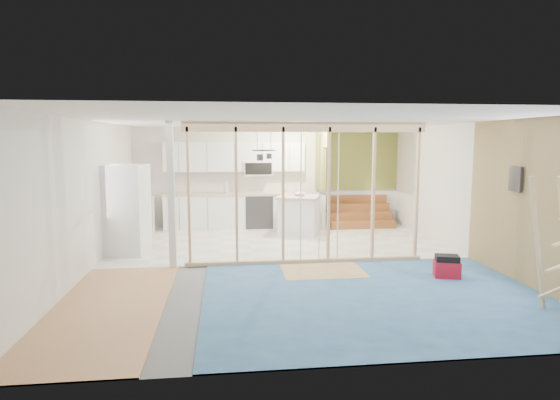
{
  "coord_description": "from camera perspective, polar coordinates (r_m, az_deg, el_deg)",
  "views": [
    {
      "loc": [
        -1.17,
        -8.31,
        2.25
      ],
      "look_at": [
        -0.11,
        0.6,
        1.12
      ],
      "focal_mm": 30.0,
      "sensor_mm": 36.0,
      "label": 1
    }
  ],
  "objects": [
    {
      "name": "electrical_panel",
      "position": [
        8.32,
        26.77,
        2.29
      ],
      "size": [
        0.04,
        0.3,
        0.4
      ],
      "primitive_type": "cube",
      "color": "#333438",
      "rests_on": "room"
    },
    {
      "name": "bowl",
      "position": [
        11.23,
        2.41,
        0.7
      ],
      "size": [
        0.36,
        0.36,
        0.07
      ],
      "primitive_type": "imported",
      "rotation": [
        0.0,
        0.0,
        -0.28
      ],
      "color": "silver",
      "rests_on": "island"
    },
    {
      "name": "upper_cabinets",
      "position": [
        12.14,
        -5.26,
        5.13
      ],
      "size": [
        3.6,
        0.41,
        0.85
      ],
      "color": "white",
      "rests_on": "room"
    },
    {
      "name": "sheathing_panel",
      "position": [
        7.9,
        29.32,
        -0.64
      ],
      "size": [
        0.02,
        4.0,
        2.6
      ],
      "primitive_type": "cube",
      "color": "tan",
      "rests_on": "room"
    },
    {
      "name": "pot_rack",
      "position": [
        10.24,
        -1.98,
        5.77
      ],
      "size": [
        0.52,
        0.52,
        0.72
      ],
      "color": "black",
      "rests_on": "room"
    },
    {
      "name": "base_cabinets",
      "position": [
        11.82,
        -8.85,
        -1.57
      ],
      "size": [
        4.45,
        2.24,
        0.93
      ],
      "color": "white",
      "rests_on": "room"
    },
    {
      "name": "room",
      "position": [
        8.45,
        1.19,
        0.74
      ],
      "size": [
        7.01,
        8.01,
        2.61
      ],
      "color": "slate",
      "rests_on": "ground"
    },
    {
      "name": "green_partition",
      "position": [
        12.46,
        8.18,
        1.11
      ],
      "size": [
        2.25,
        1.51,
        2.6
      ],
      "color": "olive",
      "rests_on": "room"
    },
    {
      "name": "island",
      "position": [
        11.3,
        2.29,
        -1.88
      ],
      "size": [
        1.23,
        1.23,
        0.94
      ],
      "rotation": [
        0.0,
        0.0,
        -0.33
      ],
      "color": "white",
      "rests_on": "room"
    },
    {
      "name": "toolbox",
      "position": [
        8.26,
        19.67,
        -7.71
      ],
      "size": [
        0.48,
        0.41,
        0.39
      ],
      "rotation": [
        0.0,
        0.0,
        -0.29
      ],
      "color": "#A80F20",
      "rests_on": "room"
    },
    {
      "name": "soap_bottle_a",
      "position": [
        11.96,
        -6.62,
        1.57
      ],
      "size": [
        0.13,
        0.13,
        0.32
      ],
      "primitive_type": "imported",
      "rotation": [
        0.0,
        0.0,
        -0.05
      ],
      "color": "silver",
      "rests_on": "base_cabinets"
    },
    {
      "name": "fridge",
      "position": [
        9.72,
        -18.17,
        -1.17
      ],
      "size": [
        0.89,
        0.86,
        1.79
      ],
      "rotation": [
        0.0,
        0.0,
        -0.16
      ],
      "color": "white",
      "rests_on": "room"
    },
    {
      "name": "floor_overlays",
      "position": [
        8.76,
        1.59,
        -7.62
      ],
      "size": [
        7.0,
        8.0,
        0.03
      ],
      "color": "white",
      "rests_on": "room"
    },
    {
      "name": "stud_frame",
      "position": [
        8.4,
        -0.27,
        2.59
      ],
      "size": [
        4.66,
        0.14,
        2.6
      ],
      "color": "#DCB886",
      "rests_on": "room"
    },
    {
      "name": "soap_bottle_b",
      "position": [
        12.27,
        2.0,
        1.41
      ],
      "size": [
        0.09,
        0.09,
        0.17
      ],
      "primitive_type": "imported",
      "rotation": [
        0.0,
        0.0,
        -0.18
      ],
      "color": "silver",
      "rests_on": "base_cabinets"
    },
    {
      "name": "ceiling_light",
      "position": [
        11.61,
        6.06,
        8.58
      ],
      "size": [
        0.32,
        0.32,
        0.08
      ],
      "primitive_type": "cylinder",
      "color": "#FFEABF",
      "rests_on": "room"
    },
    {
      "name": "ladder",
      "position": [
        7.17,
        30.48,
        -4.53
      ],
      "size": [
        0.96,
        0.14,
        1.79
      ],
      "rotation": [
        0.0,
        0.0,
        0.23
      ],
      "color": "#D3B481",
      "rests_on": "room"
    }
  ]
}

